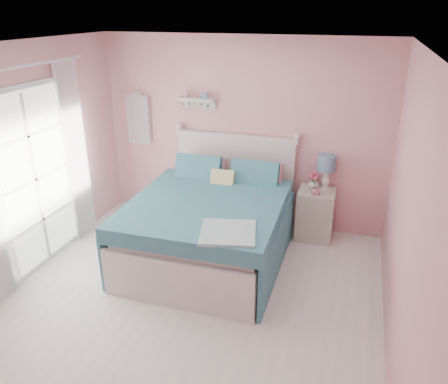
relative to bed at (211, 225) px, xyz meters
The scene contains 12 objects.
floor 1.21m from the bed, 86.20° to the right, with size 4.50×4.50×0.00m, color white.
room_shell 1.62m from the bed, 86.20° to the right, with size 4.50×4.50×4.50m.
bed is the anchor object (origin of this frame).
nightstand 1.47m from the bed, 36.31° to the left, with size 0.47×0.47×0.69m.
table_lamp 1.70m from the bed, 37.96° to the left, with size 0.23×0.23×0.46m.
vase 1.48m from the bed, 39.02° to the left, with size 0.14×0.14×0.15m, color white.
teacup 1.42m from the bed, 32.33° to the left, with size 0.11×0.11×0.09m, color #C18288.
roses 1.51m from the bed, 38.94° to the left, with size 0.14×0.11×0.12m.
wall_shelf 1.77m from the bed, 117.48° to the left, with size 0.50×0.15×0.25m.
hanging_dress 2.06m from the bed, 144.51° to the left, with size 0.34×0.03×0.72m, color white.
french_door 2.13m from the bed, 158.98° to the right, with size 0.04×1.32×2.16m.
curtain_far 1.99m from the bed, behind, with size 0.04×0.40×2.32m, color white.
Camera 1 is at (1.53, -3.41, 2.92)m, focal length 35.00 mm.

